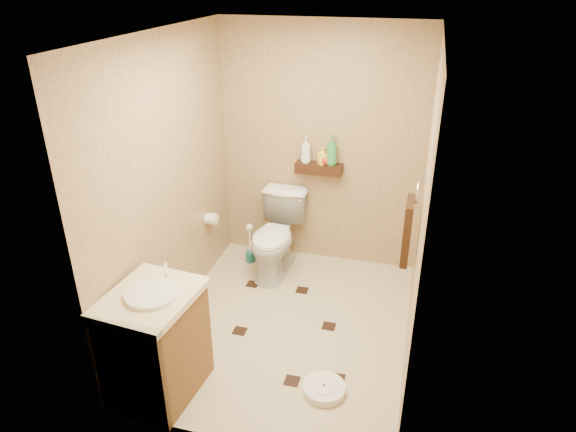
% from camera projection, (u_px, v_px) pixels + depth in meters
% --- Properties ---
extents(ground, '(2.50, 2.50, 0.00)m').
position_uv_depth(ground, '(288.00, 325.00, 4.44)').
color(ground, beige).
rests_on(ground, ground).
extents(wall_back, '(2.00, 0.04, 2.40)m').
position_uv_depth(wall_back, '(321.00, 148.00, 5.00)').
color(wall_back, tan).
rests_on(wall_back, ground).
extents(wall_front, '(2.00, 0.04, 2.40)m').
position_uv_depth(wall_front, '(229.00, 288.00, 2.83)').
color(wall_front, tan).
rests_on(wall_front, ground).
extents(wall_left, '(0.04, 2.50, 2.40)m').
position_uv_depth(wall_left, '(168.00, 186.00, 4.14)').
color(wall_left, tan).
rests_on(wall_left, ground).
extents(wall_right, '(0.04, 2.50, 2.40)m').
position_uv_depth(wall_right, '(422.00, 214.00, 3.68)').
color(wall_right, tan).
rests_on(wall_right, ground).
extents(ceiling, '(2.00, 2.50, 0.02)m').
position_uv_depth(ceiling, '(288.00, 33.00, 3.38)').
color(ceiling, silver).
rests_on(ceiling, wall_back).
extents(wall_shelf, '(0.46, 0.14, 0.10)m').
position_uv_depth(wall_shelf, '(319.00, 168.00, 5.00)').
color(wall_shelf, '#361D0E').
rests_on(wall_shelf, wall_back).
extents(floor_accents, '(1.13, 1.29, 0.01)m').
position_uv_depth(floor_accents, '(291.00, 328.00, 4.40)').
color(floor_accents, black).
rests_on(floor_accents, ground).
extents(toilet, '(0.47, 0.80, 0.80)m').
position_uv_depth(toilet, '(276.00, 236.00, 5.06)').
color(toilet, white).
rests_on(toilet, ground).
extents(vanity, '(0.62, 0.73, 0.96)m').
position_uv_depth(vanity, '(156.00, 343.00, 3.59)').
color(vanity, brown).
rests_on(vanity, ground).
extents(bathroom_scale, '(0.38, 0.38, 0.06)m').
position_uv_depth(bathroom_scale, '(324.00, 389.00, 3.73)').
color(bathroom_scale, white).
rests_on(bathroom_scale, ground).
extents(toilet_brush, '(0.10, 0.10, 0.44)m').
position_uv_depth(toilet_brush, '(250.00, 248.00, 5.34)').
color(toilet_brush, '#196667').
rests_on(toilet_brush, ground).
extents(towel_ring, '(0.12, 0.30, 0.76)m').
position_uv_depth(towel_ring, '(408.00, 228.00, 4.03)').
color(towel_ring, silver).
rests_on(towel_ring, wall_right).
extents(toilet_paper, '(0.12, 0.11, 0.12)m').
position_uv_depth(toilet_paper, '(211.00, 219.00, 4.96)').
color(toilet_paper, white).
rests_on(toilet_paper, wall_left).
extents(bottle_a, '(0.13, 0.13, 0.26)m').
position_uv_depth(bottle_a, '(306.00, 150.00, 4.96)').
color(bottle_a, white).
rests_on(bottle_a, wall_shelf).
extents(bottle_b, '(0.11, 0.11, 0.17)m').
position_uv_depth(bottle_b, '(323.00, 156.00, 4.94)').
color(bottle_b, '#FFF335').
rests_on(bottle_b, wall_shelf).
extents(bottle_c, '(0.14, 0.14, 0.14)m').
position_uv_depth(bottle_c, '(325.00, 158.00, 4.94)').
color(bottle_c, red).
rests_on(bottle_c, wall_shelf).
extents(bottle_d, '(0.15, 0.15, 0.28)m').
position_uv_depth(bottle_d, '(332.00, 151.00, 4.89)').
color(bottle_d, green).
rests_on(bottle_d, wall_shelf).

